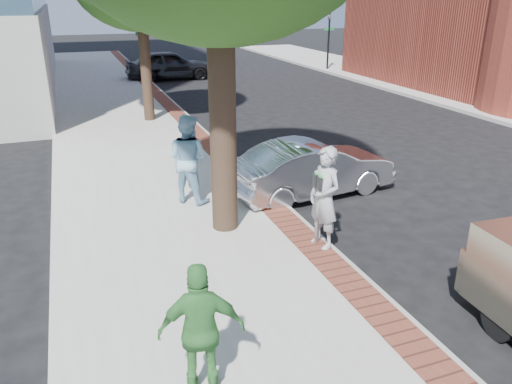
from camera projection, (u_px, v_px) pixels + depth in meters
name	position (u px, v px, depth m)	size (l,w,h in m)	color
ground	(289.00, 272.00, 8.95)	(120.00, 120.00, 0.00)	black
sidewalk	(139.00, 153.00, 15.39)	(5.00, 60.00, 0.15)	#9E9991
brick_strip	(208.00, 143.00, 16.08)	(0.60, 60.00, 0.01)	brown
curb	(218.00, 145.00, 16.22)	(0.10, 60.00, 0.15)	gray
signal_near	(143.00, 40.00, 27.55)	(0.70, 0.15, 3.80)	black
signal_far	(329.00, 35.00, 31.33)	(0.70, 0.15, 3.80)	black
parking_meter	(319.00, 193.00, 9.26)	(0.12, 0.32, 1.47)	gray
person_gray	(325.00, 198.00, 9.23)	(0.71, 0.47, 1.95)	#98999D
person_officer	(188.00, 159.00, 11.28)	(0.99, 0.77, 2.04)	#8BBCD7
person_green	(202.00, 330.00, 5.77)	(1.01, 0.42, 1.73)	#3B833B
sedan_silver	(312.00, 168.00, 12.16)	(1.44, 4.12, 1.36)	#BABCC2
bg_car	(169.00, 65.00, 28.70)	(1.98, 4.92, 1.67)	black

